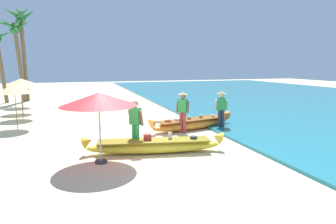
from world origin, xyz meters
TOP-DOWN VIEW (x-y plane):
  - ground_plane at (0.00, 0.00)m, footprint 80.00×80.00m
  - sea at (15.69, 8.00)m, footprint 24.00×56.00m
  - boat_yellow_foreground at (0.51, -0.09)m, footprint 4.57×1.44m
  - boat_orange_midground at (2.99, 2.72)m, footprint 4.21×1.60m
  - person_vendor_hatted at (2.36, 2.23)m, footprint 0.55×0.49m
  - person_tourist_customer at (-0.02, 0.25)m, footprint 0.50×0.55m
  - person_vendor_assistant at (4.27, 2.46)m, footprint 0.58×0.44m
  - patio_umbrella_large at (-1.22, -0.54)m, footprint 2.17×2.17m
  - parasol_row_0 at (-4.36, 5.15)m, footprint 1.60×1.60m
  - parasol_row_1 at (-4.53, 7.76)m, footprint 1.60×1.60m
  - parasol_row_2 at (-4.83, 9.74)m, footprint 1.60×1.60m
  - parasol_row_3 at (-5.23, 12.42)m, footprint 1.60×1.60m
  - palm_tree_leaning_seaward at (-5.47, 15.98)m, footprint 2.31×2.73m
  - palm_tree_mid_cluster at (-5.89, 15.59)m, footprint 2.71×2.51m

SIDE VIEW (x-z plane):
  - ground_plane at x=0.00m, z-range 0.00..0.00m
  - sea at x=15.69m, z-range 0.00..0.10m
  - boat_yellow_foreground at x=0.51m, z-range -0.11..0.59m
  - boat_orange_midground at x=2.99m, z-range -0.11..0.64m
  - person_tourist_customer at x=-0.02m, z-range 0.11..1.80m
  - person_vendor_assistant at x=4.27m, z-range 0.13..1.84m
  - person_vendor_hatted at x=2.36m, z-range 0.14..1.88m
  - parasol_row_0 at x=-4.36m, z-range 0.79..2.70m
  - parasol_row_1 at x=-4.53m, z-range 0.79..2.70m
  - parasol_row_2 at x=-4.83m, z-range 0.79..2.70m
  - parasol_row_3 at x=-5.23m, z-range 0.79..2.70m
  - patio_umbrella_large at x=-1.22m, z-range 0.83..2.88m
  - palm_tree_mid_cluster at x=-5.89m, z-range 1.86..8.04m
  - palm_tree_leaning_seaward at x=-5.47m, z-range 2.18..9.24m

